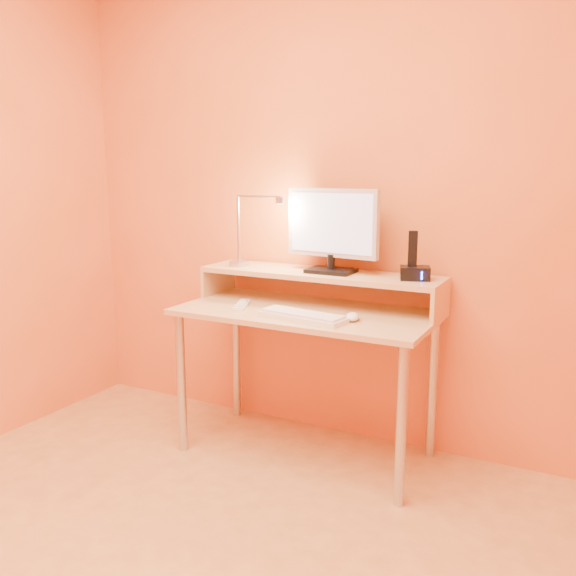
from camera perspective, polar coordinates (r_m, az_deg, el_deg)
The scene contains 25 objects.
wall_back at distance 3.09m, azimuth 4.37°, elevation 8.79°, with size 3.00×0.04×2.50m, color orange.
desk_leg_fl at distance 3.05m, azimuth -9.90°, elevation -8.72°, with size 0.04×0.04×0.69m, color #B6B7BF.
desk_leg_fr at distance 2.58m, azimuth 10.49°, elevation -12.57°, with size 0.04×0.04×0.69m, color #B6B7BF.
desk_leg_bl at distance 3.44m, azimuth -4.83°, elevation -6.28°, with size 0.04×0.04×0.69m, color #B6B7BF.
desk_leg_br at distance 3.03m, azimuth 13.31°, elevation -9.02°, with size 0.04×0.04×0.69m, color #B6B7BF.
desk_lower at distance 2.87m, azimuth 1.70°, elevation -2.30°, with size 1.20×0.60×0.03m, color tan.
shelf_riser_left at distance 3.27m, azimuth -6.50°, elevation 0.73°, with size 0.02×0.30×0.14m, color tan.
shelf_riser_right at distance 2.80m, azimuth 14.02°, elevation -1.31°, with size 0.02×0.30×0.14m, color tan.
desk_shelf at distance 2.97m, azimuth 2.97°, elevation 1.30°, with size 1.20×0.30×0.03m, color tan.
monitor_foot at distance 2.95m, azimuth 4.02°, elevation 1.62°, with size 0.22×0.16×0.02m, color black.
monitor_neck at distance 2.94m, azimuth 4.04°, elevation 2.46°, with size 0.04×0.04×0.07m, color black.
monitor_panel at distance 2.93m, azimuth 4.16°, elevation 6.07°, with size 0.48×0.04×0.32m, color silver.
monitor_back at distance 2.95m, azimuth 4.35°, elevation 6.10°, with size 0.43×0.01×0.28m, color black.
monitor_screen at distance 2.91m, azimuth 4.02°, elevation 6.04°, with size 0.43×0.00×0.28m, color #B4B9DA.
lamp_base at distance 3.15m, azimuth -4.58°, elevation 2.29°, with size 0.10×0.10×0.03m, color #B6B7BF.
lamp_post at distance 3.13m, azimuth -4.63°, elevation 5.51°, with size 0.01×0.01×0.33m, color #B6B7BF.
lamp_arm at distance 3.05m, azimuth -2.75°, elevation 8.50°, with size 0.01×0.01×0.24m, color #B6B7BF.
lamp_head at distance 3.00m, azimuth -0.74°, elevation 8.17°, with size 0.04×0.04×0.03m, color #B6B7BF.
lamp_bulb at distance 3.00m, azimuth -0.74°, elevation 7.87°, with size 0.03×0.03×0.00m, color #FFEAC6.
phone_dock at distance 2.81m, azimuth 11.74°, elevation 1.37°, with size 0.13×0.10×0.06m, color black.
phone_handset at distance 2.80m, azimuth 11.53°, elevation 3.61°, with size 0.04×0.03×0.16m, color black.
phone_led at distance 2.75m, azimuth 12.35°, elevation 1.13°, with size 0.01×0.00×0.04m, color blue.
keyboard at distance 2.69m, azimuth 1.35°, elevation -2.71°, with size 0.40×0.13×0.02m, color white.
mouse at distance 2.69m, azimuth 6.02°, elevation -2.67°, with size 0.06×0.10×0.03m, color white.
remote_control at distance 2.93m, azimuth -4.34°, elevation -1.63°, with size 0.05×0.19×0.02m, color white.
Camera 1 is at (1.21, -1.34, 1.38)m, focal length 38.20 mm.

